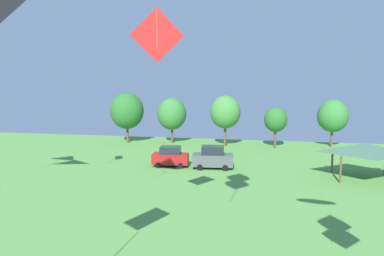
{
  "coord_description": "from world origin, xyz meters",
  "views": [
    {
      "loc": [
        1.49,
        3.41,
        9.38
      ],
      "look_at": [
        -0.93,
        16.13,
        7.67
      ],
      "focal_mm": 32.0,
      "sensor_mm": 36.0,
      "label": 1
    }
  ],
  "objects_px": {
    "parked_car_second_from_left": "(213,158)",
    "treeline_tree_0": "(127,111)",
    "park_pavilion": "(365,148)",
    "treeline_tree_3": "(276,120)",
    "kite_flying_5": "(157,35)",
    "treeline_tree_4": "(333,116)",
    "parked_car_leftmost": "(170,157)",
    "treeline_tree_2": "(225,112)",
    "treeline_tree_1": "(172,114)"
  },
  "relations": [
    {
      "from": "park_pavilion",
      "to": "treeline_tree_0",
      "type": "xyz_separation_m",
      "value": [
        -30.46,
        15.28,
        1.94
      ]
    },
    {
      "from": "treeline_tree_0",
      "to": "treeline_tree_3",
      "type": "xyz_separation_m",
      "value": [
        22.69,
        -0.35,
        -0.9
      ]
    },
    {
      "from": "treeline_tree_2",
      "to": "kite_flying_5",
      "type": "bearing_deg",
      "value": -91.15
    },
    {
      "from": "parked_car_second_from_left",
      "to": "treeline_tree_2",
      "type": "distance_m",
      "value": 14.09
    },
    {
      "from": "parked_car_leftmost",
      "to": "treeline_tree_4",
      "type": "bearing_deg",
      "value": 34.39
    },
    {
      "from": "kite_flying_5",
      "to": "parked_car_leftmost",
      "type": "bearing_deg",
      "value": 102.59
    },
    {
      "from": "treeline_tree_4",
      "to": "treeline_tree_2",
      "type": "bearing_deg",
      "value": -170.74
    },
    {
      "from": "treeline_tree_2",
      "to": "treeline_tree_3",
      "type": "height_order",
      "value": "treeline_tree_2"
    },
    {
      "from": "treeline_tree_1",
      "to": "treeline_tree_2",
      "type": "xyz_separation_m",
      "value": [
        8.46,
        -1.39,
        0.53
      ]
    },
    {
      "from": "parked_car_second_from_left",
      "to": "park_pavilion",
      "type": "distance_m",
      "value": 15.26
    },
    {
      "from": "parked_car_second_from_left",
      "to": "treeline_tree_0",
      "type": "bearing_deg",
      "value": 132.41
    },
    {
      "from": "parked_car_leftmost",
      "to": "treeline_tree_4",
      "type": "relative_size",
      "value": 0.59
    },
    {
      "from": "treeline_tree_3",
      "to": "treeline_tree_4",
      "type": "relative_size",
      "value": 0.85
    },
    {
      "from": "treeline_tree_1",
      "to": "treeline_tree_3",
      "type": "bearing_deg",
      "value": -4.89
    },
    {
      "from": "parked_car_leftmost",
      "to": "treeline_tree_3",
      "type": "bearing_deg",
      "value": 44.36
    },
    {
      "from": "parked_car_second_from_left",
      "to": "treeline_tree_4",
      "type": "height_order",
      "value": "treeline_tree_4"
    },
    {
      "from": "kite_flying_5",
      "to": "treeline_tree_3",
      "type": "relative_size",
      "value": 0.48
    },
    {
      "from": "park_pavilion",
      "to": "treeline_tree_3",
      "type": "xyz_separation_m",
      "value": [
        -7.77,
        14.93,
        1.05
      ]
    },
    {
      "from": "kite_flying_5",
      "to": "treeline_tree_0",
      "type": "bearing_deg",
      "value": 114.23
    },
    {
      "from": "treeline_tree_0",
      "to": "treeline_tree_1",
      "type": "height_order",
      "value": "treeline_tree_0"
    },
    {
      "from": "parked_car_leftmost",
      "to": "park_pavilion",
      "type": "height_order",
      "value": "park_pavilion"
    },
    {
      "from": "treeline_tree_4",
      "to": "parked_car_second_from_left",
      "type": "bearing_deg",
      "value": -134.07
    },
    {
      "from": "park_pavilion",
      "to": "treeline_tree_3",
      "type": "bearing_deg",
      "value": 117.5
    },
    {
      "from": "kite_flying_5",
      "to": "parked_car_second_from_left",
      "type": "xyz_separation_m",
      "value": [
        0.57,
        18.94,
        -10.62
      ]
    },
    {
      "from": "kite_flying_5",
      "to": "treeline_tree_4",
      "type": "distance_m",
      "value": 39.23
    },
    {
      "from": "parked_car_second_from_left",
      "to": "treeline_tree_0",
      "type": "distance_m",
      "value": 21.1
    },
    {
      "from": "treeline_tree_3",
      "to": "treeline_tree_4",
      "type": "distance_m",
      "value": 8.61
    },
    {
      "from": "treeline_tree_0",
      "to": "treeline_tree_1",
      "type": "distance_m",
      "value": 7.07
    },
    {
      "from": "kite_flying_5",
      "to": "treeline_tree_0",
      "type": "xyz_separation_m",
      "value": [
        -14.8,
        32.89,
        -6.83
      ]
    },
    {
      "from": "treeline_tree_1",
      "to": "treeline_tree_2",
      "type": "height_order",
      "value": "treeline_tree_2"
    },
    {
      "from": "park_pavilion",
      "to": "treeline_tree_2",
      "type": "xyz_separation_m",
      "value": [
        -15.01,
        14.88,
        2.02
      ]
    },
    {
      "from": "kite_flying_5",
      "to": "parked_car_second_from_left",
      "type": "height_order",
      "value": "kite_flying_5"
    },
    {
      "from": "park_pavilion",
      "to": "treeline_tree_3",
      "type": "height_order",
      "value": "treeline_tree_3"
    },
    {
      "from": "treeline_tree_0",
      "to": "treeline_tree_2",
      "type": "xyz_separation_m",
      "value": [
        15.45,
        -0.4,
        0.07
      ]
    },
    {
      "from": "kite_flying_5",
      "to": "park_pavilion",
      "type": "height_order",
      "value": "kite_flying_5"
    },
    {
      "from": "treeline_tree_3",
      "to": "treeline_tree_4",
      "type": "height_order",
      "value": "treeline_tree_4"
    },
    {
      "from": "treeline_tree_1",
      "to": "treeline_tree_2",
      "type": "distance_m",
      "value": 8.59
    },
    {
      "from": "parked_car_leftmost",
      "to": "treeline_tree_1",
      "type": "distance_m",
      "value": 15.73
    },
    {
      "from": "park_pavilion",
      "to": "treeline_tree_0",
      "type": "height_order",
      "value": "treeline_tree_0"
    },
    {
      "from": "parked_car_second_from_left",
      "to": "treeline_tree_0",
      "type": "xyz_separation_m",
      "value": [
        -15.37,
        13.95,
        3.79
      ]
    },
    {
      "from": "park_pavilion",
      "to": "treeline_tree_1",
      "type": "xyz_separation_m",
      "value": [
        -23.47,
        16.27,
        1.49
      ]
    },
    {
      "from": "kite_flying_5",
      "to": "treeline_tree_3",
      "type": "height_order",
      "value": "kite_flying_5"
    },
    {
      "from": "treeline_tree_2",
      "to": "treeline_tree_3",
      "type": "distance_m",
      "value": 7.31
    },
    {
      "from": "kite_flying_5",
      "to": "treeline_tree_2",
      "type": "height_order",
      "value": "kite_flying_5"
    },
    {
      "from": "parked_car_second_from_left",
      "to": "parked_car_leftmost",
      "type": "bearing_deg",
      "value": 174.48
    },
    {
      "from": "parked_car_leftmost",
      "to": "treeline_tree_0",
      "type": "xyz_separation_m",
      "value": [
        -10.57,
        13.93,
        3.89
      ]
    },
    {
      "from": "park_pavilion",
      "to": "treeline_tree_3",
      "type": "distance_m",
      "value": 16.86
    },
    {
      "from": "treeline_tree_2",
      "to": "treeline_tree_0",
      "type": "bearing_deg",
      "value": 178.52
    },
    {
      "from": "kite_flying_5",
      "to": "parked_car_second_from_left",
      "type": "bearing_deg",
      "value": 88.29
    },
    {
      "from": "treeline_tree_1",
      "to": "kite_flying_5",
      "type": "bearing_deg",
      "value": -77.02
    }
  ]
}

